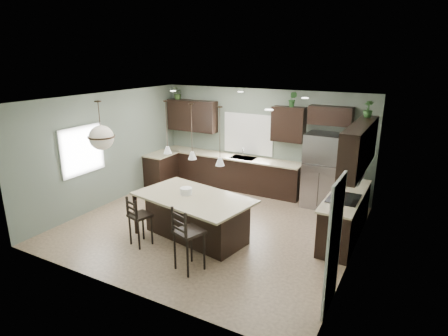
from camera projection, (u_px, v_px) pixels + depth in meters
ground at (212, 225)px, 8.37m from camera, size 6.00×6.00×0.00m
pantry_door at (334, 245)px, 5.40m from camera, size 0.04×0.82×2.04m
window_back at (248, 134)px, 10.40m from camera, size 1.35×0.02×1.00m
window_left at (82, 150)px, 8.62m from camera, size 0.02×1.10×1.00m
left_return_cabs at (161, 170)px, 10.90m from camera, size 0.60×0.90×0.90m
left_return_countertop at (161, 154)px, 10.76m from camera, size 0.66×0.96×0.04m
back_lower_cabs at (229, 172)px, 10.69m from camera, size 4.20×0.60×0.90m
back_countertop at (229, 156)px, 10.53m from camera, size 4.20×0.66×0.04m
sink_inset at (243, 158)px, 10.32m from camera, size 0.70×0.45×0.01m
faucet at (243, 153)px, 10.25m from camera, size 0.02×0.02×0.28m
back_upper_left at (192, 116)px, 10.96m from camera, size 1.55×0.34×0.90m
back_upper_right at (289, 124)px, 9.60m from camera, size 0.85×0.34×0.90m
fridge_header at (331, 116)px, 9.03m from camera, size 1.05×0.34×0.45m
right_lower_cabs at (345, 217)px, 7.73m from camera, size 0.60×2.35×0.90m
right_countertop at (346, 195)px, 7.61m from camera, size 0.66×2.35×0.04m
cooktop at (344, 198)px, 7.37m from camera, size 0.58×0.75×0.02m
wall_oven_front at (327, 218)px, 7.64m from camera, size 0.01×0.72×0.60m
right_upper_cabs at (359, 147)px, 7.24m from camera, size 0.34×2.35×0.90m
microwave at (352, 170)px, 7.15m from camera, size 0.40×0.75×0.40m
refrigerator at (323, 171)px, 9.19m from camera, size 0.90×0.74×1.85m
kitchen_island at (194, 218)px, 7.65m from camera, size 2.57×1.75×0.92m
serving_dish at (186, 191)px, 7.62m from camera, size 0.24×0.24×0.14m
bar_stool_left at (140, 221)px, 7.38m from camera, size 0.47×0.47×1.03m
bar_stool_right at (189, 239)px, 6.48m from camera, size 0.56×0.56×1.20m
pendant_left at (167, 127)px, 7.56m from camera, size 0.17×0.17×1.10m
pendant_center at (192, 132)px, 7.14m from camera, size 0.17×0.17×1.10m
pendant_right at (220, 136)px, 6.72m from camera, size 0.17×0.17×1.10m
chandelier at (100, 125)px, 7.49m from camera, size 0.54×0.54×1.00m
plant_back_left at (178, 93)px, 10.96m from camera, size 0.41×0.39×0.36m
plant_back_right at (293, 99)px, 9.35m from camera, size 0.22×0.18×0.39m
plant_right_wall at (368, 109)px, 7.80m from camera, size 0.24×0.24×0.35m
room_shell at (211, 152)px, 7.88m from camera, size 6.00×6.00×6.00m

